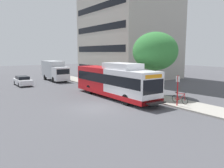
{
  "coord_description": "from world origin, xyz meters",
  "views": [
    {
      "loc": [
        -9.42,
        -16.0,
        4.7
      ],
      "look_at": [
        2.89,
        1.93,
        1.6
      ],
      "focal_mm": 35.8,
      "sensor_mm": 36.0,
      "label": 1
    }
  ],
  "objects_px": {
    "bus_stop_sign_pole": "(178,88)",
    "bicycle_parked": "(180,99)",
    "transit_bus": "(114,81)",
    "box_truck_background": "(55,70)",
    "parked_car_far_lane": "(23,81)",
    "street_tree_near_stop": "(155,51)"
  },
  "relations": [
    {
      "from": "bicycle_parked",
      "to": "box_truck_background",
      "type": "xyz_separation_m",
      "value": [
        -3.13,
        23.08,
        1.18
      ]
    },
    {
      "from": "parked_car_far_lane",
      "to": "box_truck_background",
      "type": "bearing_deg",
      "value": 24.66
    },
    {
      "from": "bus_stop_sign_pole",
      "to": "box_truck_background",
      "type": "relative_size",
      "value": 0.37
    },
    {
      "from": "bicycle_parked",
      "to": "bus_stop_sign_pole",
      "type": "bearing_deg",
      "value": -154.22
    },
    {
      "from": "parked_car_far_lane",
      "to": "bicycle_parked",
      "type": "bearing_deg",
      "value": -66.59
    },
    {
      "from": "bus_stop_sign_pole",
      "to": "bicycle_parked",
      "type": "xyz_separation_m",
      "value": [
        0.93,
        0.45,
        -1.09
      ]
    },
    {
      "from": "transit_bus",
      "to": "bus_stop_sign_pole",
      "type": "relative_size",
      "value": 4.71
    },
    {
      "from": "bicycle_parked",
      "to": "box_truck_background",
      "type": "relative_size",
      "value": 0.25
    },
    {
      "from": "transit_bus",
      "to": "bicycle_parked",
      "type": "bearing_deg",
      "value": -63.59
    },
    {
      "from": "bus_stop_sign_pole",
      "to": "bicycle_parked",
      "type": "height_order",
      "value": "bus_stop_sign_pole"
    },
    {
      "from": "parked_car_far_lane",
      "to": "box_truck_background",
      "type": "xyz_separation_m",
      "value": [
        5.72,
        2.63,
        1.08
      ]
    },
    {
      "from": "street_tree_near_stop",
      "to": "box_truck_background",
      "type": "xyz_separation_m",
      "value": [
        -4.04,
        18.94,
        -3.06
      ]
    },
    {
      "from": "parked_car_far_lane",
      "to": "box_truck_background",
      "type": "distance_m",
      "value": 6.39
    },
    {
      "from": "bicycle_parked",
      "to": "box_truck_background",
      "type": "bearing_deg",
      "value": 97.73
    },
    {
      "from": "parked_car_far_lane",
      "to": "box_truck_background",
      "type": "height_order",
      "value": "box_truck_background"
    },
    {
      "from": "transit_bus",
      "to": "box_truck_background",
      "type": "relative_size",
      "value": 1.75
    },
    {
      "from": "box_truck_background",
      "to": "street_tree_near_stop",
      "type": "bearing_deg",
      "value": -77.96
    },
    {
      "from": "transit_bus",
      "to": "box_truck_background",
      "type": "bearing_deg",
      "value": 90.42
    },
    {
      "from": "street_tree_near_stop",
      "to": "box_truck_background",
      "type": "height_order",
      "value": "street_tree_near_stop"
    },
    {
      "from": "bus_stop_sign_pole",
      "to": "street_tree_near_stop",
      "type": "distance_m",
      "value": 5.86
    },
    {
      "from": "bus_stop_sign_pole",
      "to": "street_tree_near_stop",
      "type": "relative_size",
      "value": 0.39
    },
    {
      "from": "bicycle_parked",
      "to": "street_tree_near_stop",
      "type": "height_order",
      "value": "street_tree_near_stop"
    }
  ]
}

